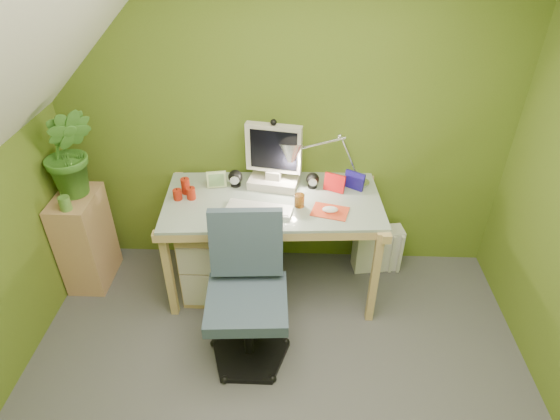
{
  "coord_description": "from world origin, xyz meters",
  "views": [
    {
      "loc": [
        0.1,
        -1.41,
        2.52
      ],
      "look_at": [
        0.0,
        1.0,
        0.85
      ],
      "focal_mm": 30.0,
      "sensor_mm": 36.0,
      "label": 1
    }
  ],
  "objects_px": {
    "side_ledge": "(86,239)",
    "task_chair": "(247,301)",
    "radiator": "(377,249)",
    "potted_plant": "(69,152)",
    "desk_lamp": "(341,148)",
    "desk": "(273,244)",
    "monitor": "(274,151)"
  },
  "relations": [
    {
      "from": "monitor",
      "to": "desk_lamp",
      "type": "bearing_deg",
      "value": 10.2
    },
    {
      "from": "side_ledge",
      "to": "task_chair",
      "type": "bearing_deg",
      "value": -28.61
    },
    {
      "from": "desk",
      "to": "desk_lamp",
      "type": "relative_size",
      "value": 2.45
    },
    {
      "from": "desk",
      "to": "desk_lamp",
      "type": "height_order",
      "value": "desk_lamp"
    },
    {
      "from": "monitor",
      "to": "potted_plant",
      "type": "distance_m",
      "value": 1.36
    },
    {
      "from": "desk_lamp",
      "to": "potted_plant",
      "type": "bearing_deg",
      "value": -172.93
    },
    {
      "from": "desk",
      "to": "potted_plant",
      "type": "distance_m",
      "value": 1.52
    },
    {
      "from": "radiator",
      "to": "desk_lamp",
      "type": "bearing_deg",
      "value": 179.38
    },
    {
      "from": "task_chair",
      "to": "radiator",
      "type": "xyz_separation_m",
      "value": [
        0.93,
        0.91,
        -0.31
      ]
    },
    {
      "from": "monitor",
      "to": "radiator",
      "type": "xyz_separation_m",
      "value": [
        0.81,
        0.05,
        -0.87
      ]
    },
    {
      "from": "potted_plant",
      "to": "desk_lamp",
      "type": "bearing_deg",
      "value": 3.57
    },
    {
      "from": "radiator",
      "to": "desk",
      "type": "bearing_deg",
      "value": -172.69
    },
    {
      "from": "desk_lamp",
      "to": "radiator",
      "type": "height_order",
      "value": "desk_lamp"
    },
    {
      "from": "side_ledge",
      "to": "task_chair",
      "type": "xyz_separation_m",
      "value": [
        1.27,
        -0.69,
        0.12
      ]
    },
    {
      "from": "desk_lamp",
      "to": "task_chair",
      "type": "xyz_separation_m",
      "value": [
        -0.57,
        -0.86,
        -0.59
      ]
    },
    {
      "from": "side_ledge",
      "to": "radiator",
      "type": "relative_size",
      "value": 2.04
    },
    {
      "from": "task_chair",
      "to": "radiator",
      "type": "distance_m",
      "value": 1.33
    },
    {
      "from": "monitor",
      "to": "side_ledge",
      "type": "bearing_deg",
      "value": -163.13
    },
    {
      "from": "desk",
      "to": "task_chair",
      "type": "relative_size",
      "value": 1.48
    },
    {
      "from": "radiator",
      "to": "side_ledge",
      "type": "bearing_deg",
      "value": 176.91
    },
    {
      "from": "task_chair",
      "to": "desk",
      "type": "bearing_deg",
      "value": 76.17
    },
    {
      "from": "desk_lamp",
      "to": "task_chair",
      "type": "distance_m",
      "value": 1.18
    },
    {
      "from": "monitor",
      "to": "potted_plant",
      "type": "xyz_separation_m",
      "value": [
        -1.35,
        -0.11,
        0.02
      ]
    },
    {
      "from": "monitor",
      "to": "desk_lamp",
      "type": "distance_m",
      "value": 0.45
    },
    {
      "from": "desk_lamp",
      "to": "monitor",
      "type": "bearing_deg",
      "value": -176.5
    },
    {
      "from": "side_ledge",
      "to": "task_chair",
      "type": "height_order",
      "value": "task_chair"
    },
    {
      "from": "monitor",
      "to": "potted_plant",
      "type": "relative_size",
      "value": 0.83
    },
    {
      "from": "side_ledge",
      "to": "radiator",
      "type": "height_order",
      "value": "side_ledge"
    },
    {
      "from": "desk_lamp",
      "to": "radiator",
      "type": "bearing_deg",
      "value": 11.5
    },
    {
      "from": "desk_lamp",
      "to": "task_chair",
      "type": "height_order",
      "value": "desk_lamp"
    },
    {
      "from": "desk_lamp",
      "to": "task_chair",
      "type": "relative_size",
      "value": 0.6
    },
    {
      "from": "monitor",
      "to": "task_chair",
      "type": "relative_size",
      "value": 0.54
    }
  ]
}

